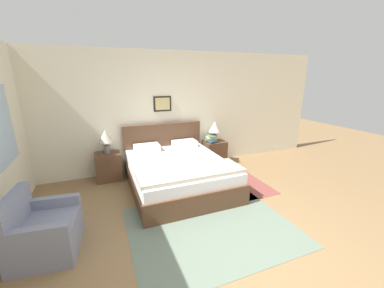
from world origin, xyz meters
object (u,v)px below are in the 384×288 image
Objects in this scene: armchair at (43,232)px; table_lamp_near_window at (106,137)px; nightstand_near_window at (109,166)px; nightstand_by_door at (214,153)px; table_lamp_by_door at (215,128)px; bed at (178,172)px.

table_lamp_near_window is at bearing 162.32° from armchair.
nightstand_near_window and nightstand_by_door have the same top height.
table_lamp_near_window is at bearing 180.00° from table_lamp_by_door.
table_lamp_near_window and table_lamp_by_door have the same top height.
nightstand_by_door is at bearing -83.49° from table_lamp_by_door.
armchair is at bearing -152.88° from bed.
table_lamp_near_window reaches higher than armchair.
table_lamp_by_door is at bearing 0.45° from nightstand_near_window.
table_lamp_by_door is (1.21, 0.87, 0.60)m from bed.
table_lamp_near_window is (0.85, 1.93, 0.62)m from armchair.
nightstand_by_door is 1.18× the size of table_lamp_near_window.
nightstand_near_window is at bearing -102.27° from table_lamp_near_window.
table_lamp_by_door reaches higher than nightstand_by_door.
nightstand_near_window is 1.18× the size of table_lamp_by_door.
table_lamp_by_door reaches higher than nightstand_near_window.
armchair is 1.49× the size of nightstand_near_window.
bed is 1.48m from nightstand_near_window.
armchair is at bearing -113.92° from table_lamp_near_window.
table_lamp_by_door reaches higher than armchair.
table_lamp_near_window is at bearing 77.73° from nightstand_near_window.
nightstand_near_window is (0.85, 1.91, 0.01)m from armchair.
nightstand_near_window is 0.61m from table_lamp_near_window.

